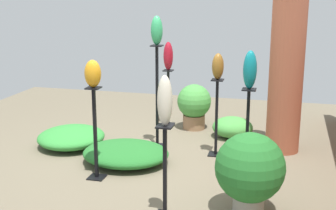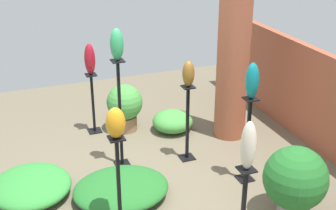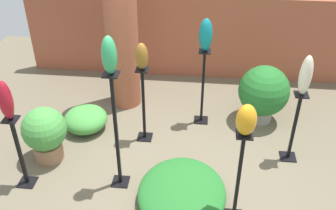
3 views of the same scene
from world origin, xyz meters
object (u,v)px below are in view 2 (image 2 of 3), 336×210
at_px(pedestal_jade, 120,119).
at_px(art_vase_amber, 116,123).
at_px(art_vase_teal, 252,81).
at_px(potted_plant_front_left, 125,105).
at_px(pedestal_teal, 247,144).
at_px(art_vase_ivory, 248,146).
at_px(art_vase_bronze, 188,74).
at_px(brick_pillar, 234,47).
at_px(pedestal_amber, 119,190).
at_px(potted_plant_near_pillar, 295,180).
at_px(pedestal_ruby, 93,106).
at_px(pedestal_bronze, 187,127).
at_px(art_vase_ruby, 90,59).
at_px(art_vase_jade, 117,44).

height_order(pedestal_jade, art_vase_amber, pedestal_jade).
relative_size(art_vase_teal, potted_plant_front_left, 0.60).
bearing_deg(pedestal_teal, art_vase_amber, -76.87).
bearing_deg(pedestal_jade, pedestal_teal, 56.27).
bearing_deg(art_vase_ivory, art_vase_bronze, 173.50).
distance_m(brick_pillar, pedestal_amber, 2.84).
height_order(potted_plant_front_left, potted_plant_near_pillar, potted_plant_near_pillar).
bearing_deg(art_vase_amber, pedestal_amber, 0.00).
distance_m(pedestal_ruby, potted_plant_front_left, 0.48).
xyz_separation_m(brick_pillar, pedestal_jade, (0.28, -1.78, -0.69)).
height_order(pedestal_bronze, potted_plant_front_left, pedestal_bronze).
relative_size(pedestal_amber, art_vase_teal, 2.54).
distance_m(brick_pillar, pedestal_jade, 1.93).
xyz_separation_m(pedestal_jade, art_vase_amber, (1.33, -0.39, 0.61)).
bearing_deg(art_vase_ivory, brick_pillar, 154.80).
relative_size(art_vase_amber, potted_plant_near_pillar, 0.38).
distance_m(art_vase_ruby, art_vase_bronze, 1.63).
height_order(art_vase_teal, art_vase_ruby, art_vase_teal).
relative_size(pedestal_amber, art_vase_ivory, 2.28).
relative_size(pedestal_jade, art_vase_jade, 3.67).
distance_m(art_vase_amber, art_vase_ivory, 1.30).
bearing_deg(art_vase_amber, pedestal_jade, 163.52).
xyz_separation_m(art_vase_teal, art_vase_ruby, (-2.03, -1.50, -0.18)).
distance_m(art_vase_bronze, art_vase_jade, 1.01).
height_order(pedestal_ruby, pedestal_bronze, pedestal_bronze).
bearing_deg(art_vase_teal, art_vase_amber, -76.87).
distance_m(pedestal_bronze, art_vase_amber, 1.92).
height_order(pedestal_ruby, pedestal_jade, pedestal_jade).
distance_m(pedestal_amber, potted_plant_near_pillar, 1.94).
bearing_deg(pedestal_teal, art_vase_teal, 0.00).
bearing_deg(art_vase_amber, art_vase_ruby, 173.74).
relative_size(pedestal_jade, art_vase_teal, 3.33).
height_order(pedestal_jade, art_vase_jade, art_vase_jade).
distance_m(art_vase_teal, art_vase_jade, 1.69).
relative_size(pedestal_teal, potted_plant_front_left, 1.52).
relative_size(pedestal_jade, potted_plant_near_pillar, 1.73).
relative_size(pedestal_bronze, potted_plant_near_pillar, 1.25).
distance_m(pedestal_bronze, art_vase_ruby, 1.77).
bearing_deg(art_vase_jade, art_vase_ivory, 17.99).
bearing_deg(pedestal_teal, art_vase_ivory, -31.43).
bearing_deg(pedestal_bronze, art_vase_ivory, -6.50).
height_order(pedestal_teal, art_vase_bronze, art_vase_bronze).
bearing_deg(potted_plant_near_pillar, art_vase_bronze, -159.77).
relative_size(art_vase_ruby, art_vase_amber, 1.44).
distance_m(pedestal_jade, art_vase_amber, 1.52).
bearing_deg(art_vase_ruby, potted_plant_near_pillar, 29.16).
xyz_separation_m(pedestal_ruby, art_vase_ivory, (3.18, 0.80, 0.79)).
height_order(art_vase_bronze, art_vase_jade, art_vase_jade).
bearing_deg(pedestal_ruby, potted_plant_near_pillar, 29.16).
xyz_separation_m(pedestal_bronze, art_vase_ruby, (-1.27, -1.02, 0.69)).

